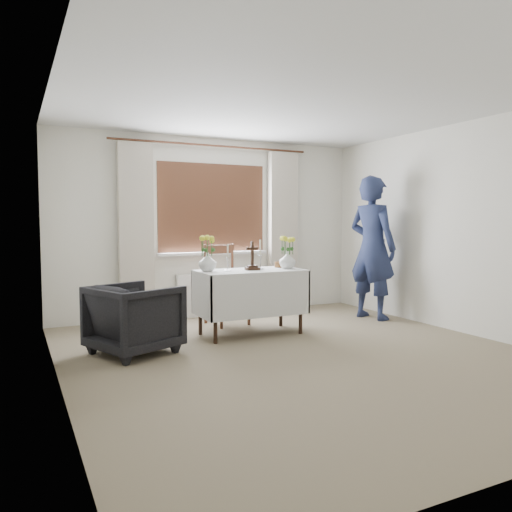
{
  "coord_description": "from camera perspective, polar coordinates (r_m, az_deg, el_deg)",
  "views": [
    {
      "loc": [
        -2.57,
        -4.15,
        1.33
      ],
      "look_at": [
        -0.09,
        0.89,
        0.94
      ],
      "focal_mm": 35.0,
      "sensor_mm": 36.0,
      "label": 1
    }
  ],
  "objects": [
    {
      "name": "armchair",
      "position": [
        5.2,
        -13.7,
        -6.96
      ],
      "size": [
        1.01,
        1.0,
        0.71
      ],
      "primitive_type": "imported",
      "rotation": [
        0.0,
        0.0,
        1.96
      ],
      "color": "black",
      "rests_on": "ground"
    },
    {
      "name": "flower_vase_right",
      "position": [
        6.01,
        3.6,
        -0.47
      ],
      "size": [
        0.22,
        0.22,
        0.21
      ],
      "primitive_type": "imported",
      "rotation": [
        0.0,
        0.0,
        0.12
      ],
      "color": "silver",
      "rests_on": "altar_table"
    },
    {
      "name": "candlestick_right",
      "position": [
        5.88,
        0.49,
        0.16
      ],
      "size": [
        0.11,
        0.11,
        0.35
      ],
      "primitive_type": null,
      "rotation": [
        0.0,
        0.0,
        -0.13
      ],
      "color": "silver",
      "rests_on": "altar_table"
    },
    {
      "name": "wicker_basket",
      "position": [
        6.19,
        2.96,
        -0.98
      ],
      "size": [
        0.23,
        0.23,
        0.07
      ],
      "primitive_type": "cylinder",
      "rotation": [
        0.0,
        0.0,
        -0.35
      ],
      "color": "brown",
      "rests_on": "altar_table"
    },
    {
      "name": "radiator",
      "position": [
        7.13,
        -4.78,
        -4.34
      ],
      "size": [
        1.1,
        0.1,
        0.6
      ],
      "primitive_type": "cube",
      "color": "silver",
      "rests_on": "ground"
    },
    {
      "name": "person",
      "position": [
        6.97,
        13.15,
        0.92
      ],
      "size": [
        0.63,
        0.81,
        1.94
      ],
      "primitive_type": "imported",
      "rotation": [
        0.0,
        0.0,
        1.83
      ],
      "color": "navy",
      "rests_on": "ground"
    },
    {
      "name": "candlestick_left",
      "position": [
        5.73,
        -3.24,
        -0.17
      ],
      "size": [
        0.1,
        0.1,
        0.31
      ],
      "primitive_type": null,
      "rotation": [
        0.0,
        0.0,
        0.16
      ],
      "color": "silver",
      "rests_on": "altar_table"
    },
    {
      "name": "wooden_chair",
      "position": [
        6.45,
        -3.33,
        -3.28
      ],
      "size": [
        0.54,
        0.54,
        1.03
      ],
      "primitive_type": null,
      "rotation": [
        0.0,
        0.0,
        0.14
      ],
      "color": "#53321C",
      "rests_on": "ground"
    },
    {
      "name": "ground",
      "position": [
        5.06,
        5.48,
        -11.29
      ],
      "size": [
        5.0,
        5.0,
        0.0
      ],
      "primitive_type": "plane",
      "color": "gray",
      "rests_on": "ground"
    },
    {
      "name": "wooden_cross",
      "position": [
        5.82,
        -0.43,
        0.03
      ],
      "size": [
        0.17,
        0.13,
        0.33
      ],
      "primitive_type": null,
      "rotation": [
        0.0,
        0.0,
        -0.11
      ],
      "color": "black",
      "rests_on": "altar_table"
    },
    {
      "name": "altar_table",
      "position": [
        5.88,
        -0.62,
        -5.3
      ],
      "size": [
        1.24,
        0.64,
        0.76
      ],
      "primitive_type": "cube",
      "color": "silver",
      "rests_on": "ground"
    },
    {
      "name": "flower_vase_left",
      "position": [
        5.7,
        -5.57,
        -0.69
      ],
      "size": [
        0.23,
        0.23,
        0.21
      ],
      "primitive_type": "imported",
      "rotation": [
        0.0,
        0.0,
        -0.12
      ],
      "color": "silver",
      "rests_on": "altar_table"
    }
  ]
}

